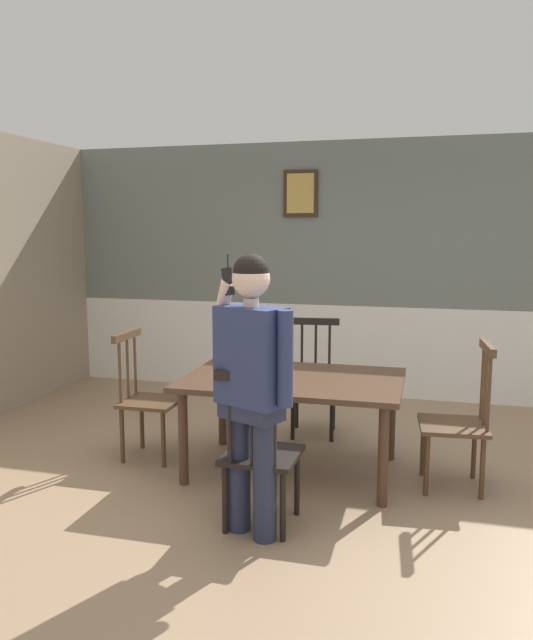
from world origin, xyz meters
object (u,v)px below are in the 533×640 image
chair_at_table_head (314,381)px  person_figure (252,377)px  dining_table (293,388)px  chair_by_doorway (147,398)px  chair_near_window (459,421)px  chair_opposite_corner (260,452)px

chair_at_table_head → person_figure: (0.01, -1.97, 0.49)m
dining_table → chair_by_doorway: size_ratio=1.59×
chair_near_window → chair_at_table_head: bearing=47.7°
chair_by_doorway → chair_at_table_head: bearing=127.8°
chair_at_table_head → chair_opposite_corner: (0.02, -1.86, 0.00)m
chair_by_doorway → chair_opposite_corner: bearing=52.0°
chair_by_doorway → chair_at_table_head: size_ratio=0.99×
chair_near_window → chair_opposite_corner: bearing=123.2°
chair_opposite_corner → person_figure: 0.50m
chair_near_window → person_figure: person_figure is taller
chair_by_doorway → chair_at_table_head: (1.18, 0.94, -0.01)m
dining_table → chair_near_window: chair_near_window is taller
chair_at_table_head → chair_opposite_corner: bearing=84.0°
chair_opposite_corner → person_figure: (-0.02, -0.11, 0.49)m
dining_table → chair_opposite_corner: bearing=-89.5°
chair_opposite_corner → person_figure: size_ratio=0.60×
chair_by_doorway → chair_near_window: bearing=90.0°
chair_at_table_head → chair_near_window: bearing=136.3°
person_figure → chair_opposite_corner: bearing=-75.0°
dining_table → chair_by_doorway: (-1.20, -0.01, -0.16)m
chair_near_window → chair_opposite_corner: 1.52m
dining_table → chair_near_window: bearing=0.8°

